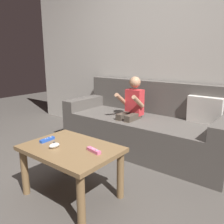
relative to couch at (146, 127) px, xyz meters
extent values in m
plane|color=#4C4742|center=(0.00, -1.48, -0.30)|extent=(9.92, 9.92, 0.00)
cube|color=beige|center=(0.00, 0.39, 0.95)|extent=(4.96, 0.05, 2.50)
cube|color=#56514C|center=(-0.01, -0.05, -0.08)|extent=(2.08, 0.80, 0.42)
cube|color=#56514C|center=(-0.01, 0.27, 0.34)|extent=(2.08, 0.16, 0.42)
cube|color=#56514C|center=(-0.96, -0.05, 0.20)|extent=(0.18, 0.80, 0.15)
cube|color=silver|center=(0.64, 0.19, 0.28)|extent=(0.38, 0.15, 0.31)
cylinder|color=#4C4238|center=(-0.18, -0.35, -0.08)|extent=(0.07, 0.07, 0.42)
cylinder|color=#4C4238|center=(-0.06, -0.35, -0.08)|extent=(0.07, 0.07, 0.42)
cube|color=#4C4238|center=(-0.18, -0.22, 0.16)|extent=(0.08, 0.26, 0.08)
cube|color=#4C4238|center=(-0.06, -0.22, 0.16)|extent=(0.08, 0.26, 0.08)
cube|color=red|center=(-0.12, -0.09, 0.31)|extent=(0.21, 0.12, 0.31)
cylinder|color=tan|center=(-0.24, -0.21, 0.35)|extent=(0.05, 0.23, 0.18)
cylinder|color=tan|center=(0.00, -0.21, 0.35)|extent=(0.05, 0.23, 0.18)
sphere|color=tan|center=(-0.12, -0.09, 0.56)|extent=(0.14, 0.14, 0.14)
cube|color=brown|center=(0.02, -1.28, 0.13)|extent=(0.78, 0.56, 0.04)
cylinder|color=brown|center=(-0.32, -1.51, -0.09)|extent=(0.06, 0.06, 0.41)
cylinder|color=brown|center=(0.36, -1.51, -0.09)|extent=(0.06, 0.06, 0.41)
cylinder|color=brown|center=(-0.32, -1.05, -0.09)|extent=(0.06, 0.06, 0.41)
cylinder|color=brown|center=(0.36, -1.05, -0.09)|extent=(0.06, 0.06, 0.41)
cube|color=pink|center=(0.24, -1.24, 0.16)|extent=(0.14, 0.06, 0.02)
cylinder|color=#99999E|center=(0.27, -1.24, 0.17)|extent=(0.02, 0.02, 0.00)
cylinder|color=silver|center=(0.24, -1.24, 0.17)|extent=(0.01, 0.01, 0.00)
cylinder|color=silver|center=(0.22, -1.23, 0.17)|extent=(0.01, 0.01, 0.00)
ellipsoid|color=white|center=(-0.07, -1.37, 0.17)|extent=(0.06, 0.10, 0.04)
cylinder|color=#4C4C51|center=(-0.07, -1.37, 0.19)|extent=(0.02, 0.02, 0.01)
cube|color=blue|center=(-0.24, -1.31, 0.16)|extent=(0.04, 0.14, 0.02)
cylinder|color=#99999E|center=(-0.25, -1.27, 0.17)|extent=(0.02, 0.02, 0.00)
cylinder|color=silver|center=(-0.24, -1.31, 0.17)|extent=(0.01, 0.01, 0.00)
cylinder|color=silver|center=(-0.24, -1.33, 0.17)|extent=(0.01, 0.01, 0.00)
camera|label=1|loc=(1.38, -2.48, 0.88)|focal=37.50mm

